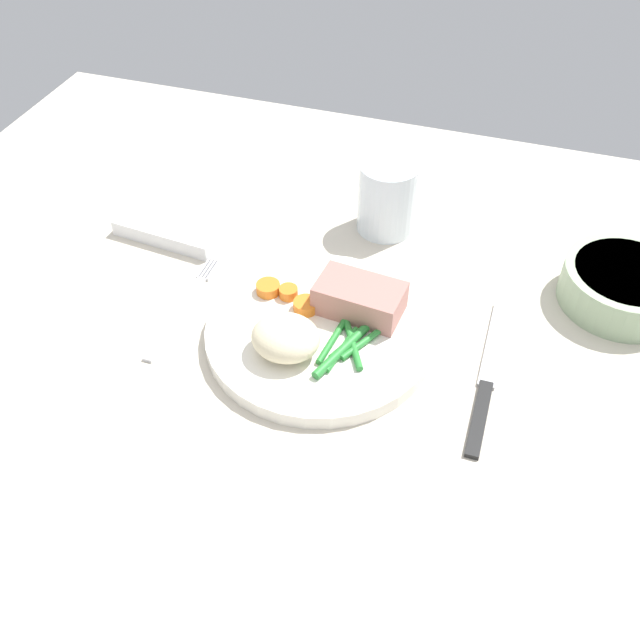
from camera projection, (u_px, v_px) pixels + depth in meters
dining_table at (351, 346)px, 73.36cm from camera, size 120.00×90.00×2.00cm
dinner_plate at (320, 333)px, 72.20cm from camera, size 23.36×23.36×1.60cm
meat_portion at (360, 298)px, 72.29cm from camera, size 9.30×6.00×3.30cm
mashed_potatoes at (286, 338)px, 67.92cm from camera, size 6.74×5.96×3.79cm
carrot_slices at (291, 297)px, 74.05cm from camera, size 7.24×3.94×1.13cm
green_beans at (349, 344)px, 69.46cm from camera, size 5.66×10.27×0.89cm
fork at (183, 307)px, 75.83cm from camera, size 1.44×16.60×0.40cm
knife at (488, 378)px, 68.63cm from camera, size 1.70×20.50×0.64cm
water_glass at (387, 202)px, 83.66cm from camera, size 6.94×6.94×8.71cm
salad_bowl at (624, 284)px, 75.08cm from camera, size 13.13×13.13×4.29cm
napkin at (186, 213)px, 86.74cm from camera, size 13.97×13.63×1.90cm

